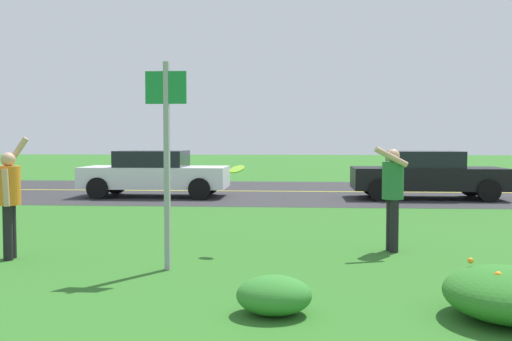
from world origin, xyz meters
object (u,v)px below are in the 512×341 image
at_px(person_catcher_green_shirt, 392,190).
at_px(frisbee_lime, 237,169).
at_px(car_black_center_right, 427,174).
at_px(person_thrower_orange_shirt, 9,195).
at_px(car_white_center_left, 155,173).
at_px(sign_post_near_path, 167,145).

height_order(person_catcher_green_shirt, frisbee_lime, person_catcher_green_shirt).
bearing_deg(car_black_center_right, person_thrower_orange_shirt, -130.37).
bearing_deg(car_white_center_left, car_black_center_right, 0.00).
relative_size(person_catcher_green_shirt, frisbee_lime, 6.17).
height_order(person_catcher_green_shirt, car_black_center_right, person_catcher_green_shirt).
bearing_deg(car_white_center_left, frisbee_lime, -68.07).
bearing_deg(person_thrower_orange_shirt, sign_post_near_path, -11.94).
bearing_deg(person_thrower_orange_shirt, person_catcher_green_shirt, 10.17).
xyz_separation_m(person_catcher_green_shirt, frisbee_lime, (-2.48, -0.19, 0.33)).
bearing_deg(car_black_center_right, sign_post_near_path, -119.18).
bearing_deg(person_thrower_orange_shirt, frisbee_lime, 14.37).
xyz_separation_m(person_catcher_green_shirt, car_black_center_right, (2.39, 8.60, -0.25)).
height_order(frisbee_lime, car_black_center_right, car_black_center_right).
height_order(person_thrower_orange_shirt, car_white_center_left, person_thrower_orange_shirt).
relative_size(frisbee_lime, car_white_center_left, 0.06).
bearing_deg(sign_post_near_path, person_catcher_green_shirt, 25.53).
relative_size(person_catcher_green_shirt, car_white_center_left, 0.38).
height_order(car_white_center_left, car_black_center_right, same).
bearing_deg(person_catcher_green_shirt, sign_post_near_path, -154.47).
height_order(person_thrower_orange_shirt, person_catcher_green_shirt, person_thrower_orange_shirt).
height_order(person_thrower_orange_shirt, frisbee_lime, person_thrower_orange_shirt).
height_order(sign_post_near_path, person_catcher_green_shirt, sign_post_near_path).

